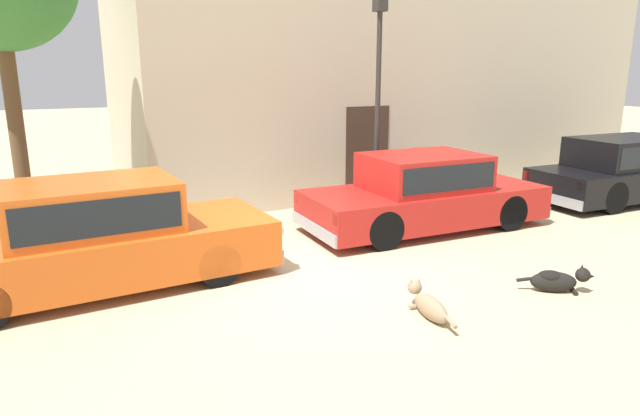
{
  "coord_description": "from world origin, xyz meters",
  "views": [
    {
      "loc": [
        -3.36,
        -6.76,
        2.87
      ],
      "look_at": [
        0.26,
        0.2,
        0.9
      ],
      "focal_mm": 30.91,
      "sensor_mm": 36.0,
      "label": 1
    }
  ],
  "objects_px": {
    "street_lamp": "(378,81)",
    "stray_dog_tan": "(557,280)",
    "parked_sedan_second": "(424,192)",
    "parked_sedan_nearest": "(97,235)",
    "parked_sedan_third": "(627,169)",
    "stray_dog_spotted": "(428,304)"
  },
  "relations": [
    {
      "from": "street_lamp",
      "to": "stray_dog_tan",
      "type": "bearing_deg",
      "value": -91.75
    },
    {
      "from": "stray_dog_tan",
      "to": "parked_sedan_second",
      "type": "bearing_deg",
      "value": 118.7
    },
    {
      "from": "parked_sedan_nearest",
      "to": "stray_dog_tan",
      "type": "relative_size",
      "value": 5.59
    },
    {
      "from": "parked_sedan_second",
      "to": "street_lamp",
      "type": "height_order",
      "value": "street_lamp"
    },
    {
      "from": "parked_sedan_nearest",
      "to": "parked_sedan_third",
      "type": "height_order",
      "value": "parked_sedan_nearest"
    },
    {
      "from": "street_lamp",
      "to": "parked_sedan_third",
      "type": "bearing_deg",
      "value": -16.06
    },
    {
      "from": "parked_sedan_third",
      "to": "parked_sedan_second",
      "type": "bearing_deg",
      "value": -179.98
    },
    {
      "from": "parked_sedan_nearest",
      "to": "street_lamp",
      "type": "height_order",
      "value": "street_lamp"
    },
    {
      "from": "parked_sedan_third",
      "to": "stray_dog_spotted",
      "type": "xyz_separation_m",
      "value": [
        -7.78,
        -2.81,
        -0.56
      ]
    },
    {
      "from": "parked_sedan_third",
      "to": "street_lamp",
      "type": "xyz_separation_m",
      "value": [
        -5.64,
        1.62,
        1.95
      ]
    },
    {
      "from": "parked_sedan_third",
      "to": "street_lamp",
      "type": "relative_size",
      "value": 1.16
    },
    {
      "from": "stray_dog_tan",
      "to": "stray_dog_spotted",
      "type": "bearing_deg",
      "value": -151.27
    },
    {
      "from": "parked_sedan_third",
      "to": "stray_dog_tan",
      "type": "relative_size",
      "value": 5.7
    },
    {
      "from": "parked_sedan_nearest",
      "to": "street_lamp",
      "type": "relative_size",
      "value": 1.14
    },
    {
      "from": "parked_sedan_third",
      "to": "parked_sedan_nearest",
      "type": "bearing_deg",
      "value": -177.12
    },
    {
      "from": "stray_dog_spotted",
      "to": "street_lamp",
      "type": "xyz_separation_m",
      "value": [
        2.14,
        4.44,
        2.52
      ]
    },
    {
      "from": "parked_sedan_nearest",
      "to": "stray_dog_spotted",
      "type": "bearing_deg",
      "value": -42.32
    },
    {
      "from": "parked_sedan_second",
      "to": "stray_dog_tan",
      "type": "distance_m",
      "value": 3.35
    },
    {
      "from": "parked_sedan_third",
      "to": "stray_dog_tan",
      "type": "height_order",
      "value": "parked_sedan_third"
    },
    {
      "from": "parked_sedan_second",
      "to": "street_lamp",
      "type": "relative_size",
      "value": 1.11
    },
    {
      "from": "stray_dog_tan",
      "to": "street_lamp",
      "type": "height_order",
      "value": "street_lamp"
    },
    {
      "from": "stray_dog_spotted",
      "to": "parked_sedan_nearest",
      "type": "bearing_deg",
      "value": 57.41
    }
  ]
}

